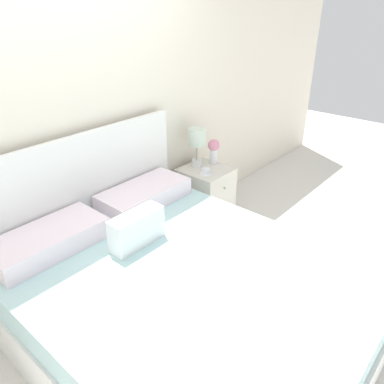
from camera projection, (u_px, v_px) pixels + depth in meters
name	position (u px, v px, depth m)	size (l,w,h in m)	color
ground_plane	(92.00, 269.00, 3.17)	(12.00, 12.00, 0.00)	silver
wall_back	(63.00, 118.00, 2.61)	(8.00, 0.06, 2.60)	silver
bed	(178.00, 297.00, 2.44)	(1.80, 2.17, 1.19)	white
nightstand	(206.00, 196.00, 3.72)	(0.42, 0.46, 0.59)	silver
table_lamp	(197.00, 140.00, 3.52)	(0.17, 0.17, 0.38)	white
flower_vase	(214.00, 149.00, 3.64)	(0.11, 0.11, 0.25)	white
teacup	(206.00, 172.00, 3.47)	(0.12, 0.12, 0.06)	white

